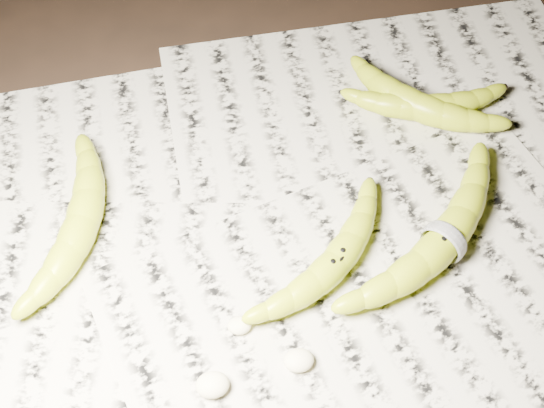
{
  "coord_description": "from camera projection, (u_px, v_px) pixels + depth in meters",
  "views": [
    {
      "loc": [
        -0.06,
        -0.44,
        0.72
      ],
      "look_at": [
        0.02,
        0.03,
        0.05
      ],
      "focal_mm": 50.0,
      "sensor_mm": 36.0,
      "label": 1
    }
  ],
  "objects": [
    {
      "name": "flesh_chunk_a",
      "position": [
        212.0,
        383.0,
        0.74
      ],
      "size": [
        0.03,
        0.03,
        0.02
      ],
      "primitive_type": "ellipsoid",
      "color": "#FFF6C5",
      "rests_on": "newspaper_patch"
    },
    {
      "name": "banana_left_b",
      "position": [
        81.0,
        222.0,
        0.84
      ],
      "size": [
        0.12,
        0.22,
        0.04
      ],
      "primitive_type": null,
      "rotation": [
        0.0,
        0.0,
        1.27
      ],
      "color": "#AAC218",
      "rests_on": "newspaper_patch"
    },
    {
      "name": "banana_center",
      "position": [
        335.0,
        261.0,
        0.81
      ],
      "size": [
        0.18,
        0.17,
        0.04
      ],
      "primitive_type": null,
      "rotation": [
        0.0,
        0.0,
        0.73
      ],
      "color": "#AAC218",
      "rests_on": "newspaper_patch"
    },
    {
      "name": "flesh_chunk_c",
      "position": [
        239.0,
        324.0,
        0.78
      ],
      "size": [
        0.02,
        0.02,
        0.01
      ],
      "primitive_type": "ellipsoid",
      "color": "#FFF6C5",
      "rests_on": "newspaper_patch"
    },
    {
      "name": "ground",
      "position": [
        262.0,
        253.0,
        0.85
      ],
      "size": [
        3.0,
        3.0,
        0.0
      ],
      "primitive_type": "plane",
      "color": "black",
      "rests_on": "ground"
    },
    {
      "name": "newspaper_patch",
      "position": [
        258.0,
        247.0,
        0.85
      ],
      "size": [
        0.9,
        0.7,
        0.01
      ],
      "primitive_type": "cube",
      "color": "#BEB8A3",
      "rests_on": "ground"
    },
    {
      "name": "measuring_tape",
      "position": [
        444.0,
        240.0,
        0.82
      ],
      "size": [
        0.04,
        0.04,
        0.05
      ],
      "primitive_type": "torus",
      "rotation": [
        0.0,
        1.57,
        0.7
      ],
      "color": "white",
      "rests_on": "newspaper_patch"
    },
    {
      "name": "banana_upper_b",
      "position": [
        417.0,
        104.0,
        0.94
      ],
      "size": [
        0.18,
        0.17,
        0.04
      ],
      "primitive_type": null,
      "rotation": [
        0.0,
        0.0,
        -0.72
      ],
      "color": "#AAC218",
      "rests_on": "newspaper_patch"
    },
    {
      "name": "flesh_chunk_b",
      "position": [
        299.0,
        359.0,
        0.75
      ],
      "size": [
        0.03,
        0.03,
        0.02
      ],
      "primitive_type": "ellipsoid",
      "color": "#FFF6C5",
      "rests_on": "newspaper_patch"
    },
    {
      "name": "banana_upper_a",
      "position": [
        427.0,
        105.0,
        0.94
      ],
      "size": [
        0.18,
        0.08,
        0.03
      ],
      "primitive_type": null,
      "rotation": [
        0.0,
        0.0,
        -0.12
      ],
      "color": "#AAC218",
      "rests_on": "newspaper_patch"
    },
    {
      "name": "banana_taped",
      "position": [
        444.0,
        240.0,
        0.82
      ],
      "size": [
        0.23,
        0.21,
        0.04
      ],
      "primitive_type": null,
      "rotation": [
        0.0,
        0.0,
        0.7
      ],
      "color": "#AAC218",
      "rests_on": "newspaper_patch"
    }
  ]
}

